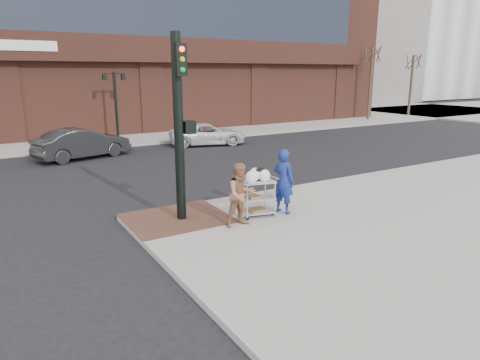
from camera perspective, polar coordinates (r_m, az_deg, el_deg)
ground at (r=11.75m, az=-3.91°, el=-6.51°), size 220.00×220.00×0.00m
sidewalk_far at (r=45.48m, az=-8.55°, el=8.94°), size 65.00×36.00×0.15m
brick_curb_ramp at (r=12.23m, az=-8.38°, el=-5.01°), size 2.80×2.40×0.01m
filler_block at (r=65.81m, az=12.68°, el=18.13°), size 14.00×20.00×18.00m
bare_tree_a at (r=39.19m, az=17.34°, el=16.71°), size 1.80×1.80×7.20m
bare_tree_b at (r=44.10m, az=22.19°, el=15.36°), size 1.80×1.80×6.70m
lamp_post at (r=26.76m, az=-16.27°, el=10.39°), size 1.32×0.22×4.00m
traffic_signal_pole at (r=11.56m, az=-8.04°, el=7.53°), size 0.61×0.51×5.00m
woman_blue at (r=12.37m, az=5.83°, el=-0.15°), size 0.64×0.79×1.89m
pedestrian_tan at (r=11.27m, az=0.13°, el=-1.97°), size 0.85×0.67×1.71m
sedan_dark at (r=22.38m, az=-20.27°, el=4.61°), size 4.81×2.76×1.50m
minivan_white at (r=25.13m, az=-4.33°, el=6.11°), size 4.84×3.21×1.24m
utility_cart at (r=12.11m, az=2.22°, el=-1.97°), size 1.10×0.79×1.38m
fire_hydrant at (r=14.03m, az=5.73°, el=-0.55°), size 0.41×0.28×0.86m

